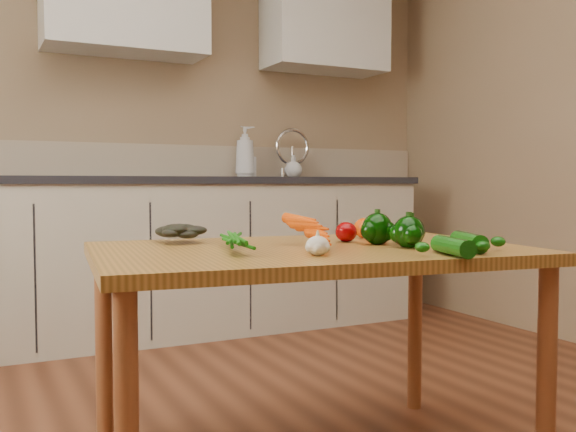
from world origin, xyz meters
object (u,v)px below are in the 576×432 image
(carrot_bunch, at_px, (288,238))
(tomato_c, at_px, (379,230))
(soap_bottle_c, at_px, (293,166))
(zucchini_a, at_px, (469,242))
(table, at_px, (310,272))
(soap_bottle_a, at_px, (245,152))
(soap_bottle_b, at_px, (248,162))
(garlic_bulb, at_px, (318,246))
(tomato_b, at_px, (365,228))
(zucchini_b, at_px, (453,246))
(pepper_b, at_px, (411,230))
(leafy_greens, at_px, (184,229))
(tomato_a, at_px, (346,232))
(pepper_c, at_px, (409,232))
(pepper_a, at_px, (377,229))

(carrot_bunch, height_order, tomato_c, tomato_c)
(soap_bottle_c, xyz_separation_m, zucchini_a, (-0.64, -2.36, -0.27))
(tomato_c, bearing_deg, table, -159.05)
(soap_bottle_a, relative_size, soap_bottle_b, 1.66)
(garlic_bulb, bearing_deg, tomato_b, 44.07)
(soap_bottle_a, xyz_separation_m, tomato_b, (-0.33, -1.87, -0.35))
(soap_bottle_b, relative_size, soap_bottle_c, 1.33)
(tomato_c, bearing_deg, soap_bottle_b, 80.18)
(soap_bottle_c, height_order, garlic_bulb, soap_bottle_c)
(soap_bottle_a, height_order, zucchini_b, soap_bottle_a)
(pepper_b, bearing_deg, zucchini_b, -108.01)
(garlic_bulb, distance_m, tomato_c, 0.54)
(leafy_greens, relative_size, tomato_a, 2.54)
(tomato_c, relative_size, zucchini_b, 0.42)
(soap_bottle_c, distance_m, pepper_c, 2.34)
(table, xyz_separation_m, tomato_b, (0.31, 0.18, 0.11))
(tomato_b, distance_m, tomato_c, 0.06)
(soap_bottle_b, bearing_deg, soap_bottle_c, 89.79)
(soap_bottle_b, height_order, tomato_c, soap_bottle_b)
(table, distance_m, leafy_greens, 0.44)
(pepper_b, bearing_deg, tomato_c, 89.01)
(soap_bottle_b, bearing_deg, tomato_a, -12.78)
(soap_bottle_a, height_order, soap_bottle_b, soap_bottle_a)
(tomato_a, bearing_deg, pepper_a, -68.23)
(soap_bottle_a, xyz_separation_m, soap_bottle_c, (0.35, 0.01, -0.09))
(pepper_b, xyz_separation_m, tomato_b, (-0.02, 0.24, -0.01))
(zucchini_a, bearing_deg, soap_bottle_a, 82.80)
(carrot_bunch, distance_m, tomato_b, 0.44)
(carrot_bunch, distance_m, zucchini_b, 0.47)
(pepper_a, distance_m, zucchini_a, 0.30)
(table, distance_m, tomato_c, 0.37)
(tomato_b, height_order, zucchini_a, tomato_b)
(table, height_order, zucchini_b, zucchini_b)
(soap_bottle_a, relative_size, tomato_b, 4.16)
(tomato_a, bearing_deg, leafy_greens, 156.22)
(leafy_greens, distance_m, pepper_b, 0.72)
(soap_bottle_a, height_order, garlic_bulb, soap_bottle_a)
(pepper_a, bearing_deg, tomato_a, 111.77)
(table, height_order, carrot_bunch, carrot_bunch)
(soap_bottle_c, bearing_deg, tomato_a, 94.68)
(pepper_c, relative_size, tomato_c, 1.29)
(table, relative_size, zucchini_a, 7.86)
(tomato_a, relative_size, tomato_c, 0.98)
(soap_bottle_c, xyz_separation_m, pepper_b, (-0.66, -2.11, -0.26))
(table, bearing_deg, carrot_bunch, -165.83)
(tomato_a, bearing_deg, soap_bottle_b, 76.17)
(tomato_c, distance_m, zucchini_a, 0.42)
(soap_bottle_c, distance_m, pepper_a, 2.23)
(soap_bottle_a, bearing_deg, pepper_c, -179.54)
(pepper_c, bearing_deg, soap_bottle_c, 71.48)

